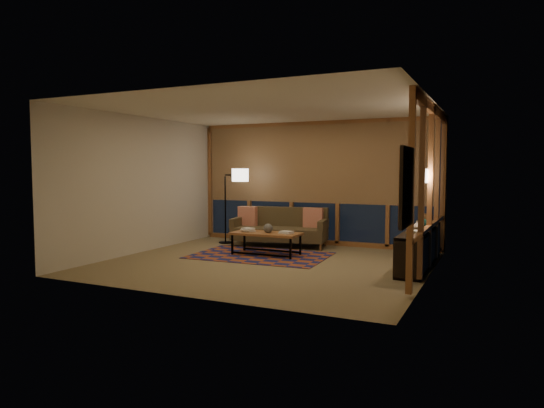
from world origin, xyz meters
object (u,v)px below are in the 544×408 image
at_px(floor_lamp, 225,206).
at_px(coffee_table, 266,244).
at_px(bookshelf, 420,248).
at_px(sofa, 280,227).

bearing_deg(floor_lamp, coffee_table, -33.62).
bearing_deg(bookshelf, coffee_table, -176.23).
distance_m(sofa, coffee_table, 1.13).
distance_m(coffee_table, floor_lamp, 1.92).
bearing_deg(sofa, floor_lamp, 174.14).
xyz_separation_m(sofa, bookshelf, (3.04, -0.91, -0.09)).
relative_size(coffee_table, bookshelf, 0.52).
distance_m(sofa, floor_lamp, 1.37).
height_order(sofa, bookshelf, sofa).
bearing_deg(bookshelf, floor_lamp, 169.22).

